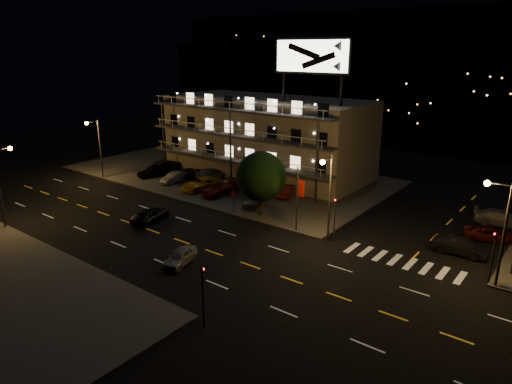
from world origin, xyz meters
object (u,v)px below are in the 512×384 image
Objects in this scene: tree at (261,178)px; lot_car_2 at (202,184)px; lot_car_4 at (255,201)px; road_car_west at (151,215)px; road_car_east at (180,257)px; side_car_0 at (460,246)px; lot_car_7 at (212,173)px.

tree reaches higher than lot_car_2.
lot_car_4 is 11.44m from road_car_west.
tree reaches higher than road_car_east.
lot_car_4 is 0.98× the size of road_car_east.
lot_car_2 is at bearing 166.36° from tree.
side_car_0 is 1.18× the size of road_car_east.
tree is 1.44× the size of lot_car_7.
lot_car_7 is at bearing 151.82° from tree.
tree is 19.61m from side_car_0.
lot_car_2 is 11.12m from road_car_west.
lot_car_4 is (-2.10, 1.81, -3.39)m from tree.
road_car_west is (3.07, -10.69, -0.23)m from lot_car_2.
road_car_east is 10.74m from road_car_west.
lot_car_4 is 12.84m from lot_car_7.
side_car_0 reaches higher than lot_car_4.
tree is 15.89m from lot_car_7.
tree is 1.83× the size of lot_car_4.
side_car_0 is 29.16m from road_car_west.
tree is 11.82m from lot_car_2.
road_car_east is at bearing -83.18° from tree.
lot_car_2 is at bearing 142.98° from lot_car_7.
road_car_east is at bearing -37.90° from lot_car_2.
road_car_east is (1.55, -12.98, -3.53)m from tree.
tree is at bearing 80.78° from road_car_east.
lot_car_2 is 1.20× the size of side_car_0.
lot_car_7 is at bearing 132.98° from lot_car_2.
lot_car_2 is at bearing 112.76° from road_car_east.
side_car_0 is at bearing 13.68° from lot_car_2.
lot_car_2 is 5.36m from lot_car_7.
tree is 11.83m from road_car_west.
lot_car_7 reaches higher than side_car_0.
lot_car_4 is 0.79× the size of lot_car_7.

